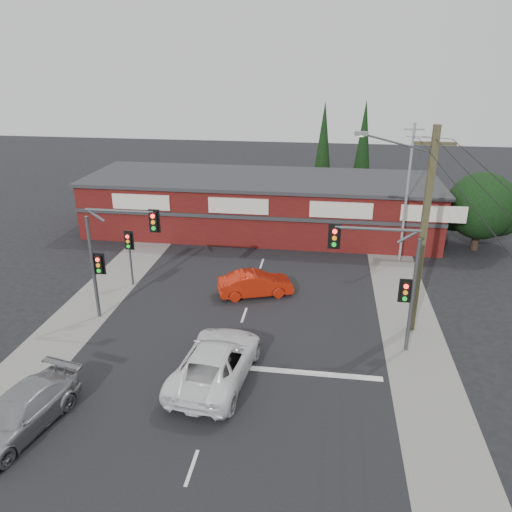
# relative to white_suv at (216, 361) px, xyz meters

# --- Properties ---
(ground) EXTENTS (120.00, 120.00, 0.00)m
(ground) POSITION_rel_white_suv_xyz_m (0.25, 2.40, -0.83)
(ground) COLOR black
(ground) RESTS_ON ground
(road_strip) EXTENTS (14.00, 70.00, 0.01)m
(road_strip) POSITION_rel_white_suv_xyz_m (0.25, 7.40, -0.83)
(road_strip) COLOR black
(road_strip) RESTS_ON ground
(verge_left) EXTENTS (3.00, 70.00, 0.02)m
(verge_left) POSITION_rel_white_suv_xyz_m (-8.25, 7.40, -0.82)
(verge_left) COLOR gray
(verge_left) RESTS_ON ground
(verge_right) EXTENTS (3.00, 70.00, 0.02)m
(verge_right) POSITION_rel_white_suv_xyz_m (8.75, 7.40, -0.82)
(verge_right) COLOR gray
(verge_right) RESTS_ON ground
(stop_line) EXTENTS (6.50, 0.35, 0.01)m
(stop_line) POSITION_rel_white_suv_xyz_m (3.75, 0.90, -0.82)
(stop_line) COLOR silver
(stop_line) RESTS_ON ground
(white_suv) EXTENTS (3.40, 6.27, 1.67)m
(white_suv) POSITION_rel_white_suv_xyz_m (0.00, 0.00, 0.00)
(white_suv) COLOR white
(white_suv) RESTS_ON ground
(silver_suv) EXTENTS (3.09, 5.39, 1.47)m
(silver_suv) POSITION_rel_white_suv_xyz_m (-6.38, -4.07, -0.10)
(silver_suv) COLOR #999B9E
(silver_suv) RESTS_ON ground
(red_sedan) EXTENTS (4.47, 2.80, 1.39)m
(red_sedan) POSITION_rel_white_suv_xyz_m (0.49, 8.08, -0.14)
(red_sedan) COLOR #B91F0B
(red_sedan) RESTS_ON ground
(lane_dashes) EXTENTS (0.12, 44.03, 0.01)m
(lane_dashes) POSITION_rel_white_suv_xyz_m (0.25, 5.61, -0.82)
(lane_dashes) COLOR silver
(lane_dashes) RESTS_ON ground
(shop_building) EXTENTS (27.30, 8.40, 4.22)m
(shop_building) POSITION_rel_white_suv_xyz_m (-0.75, 19.38, 1.30)
(shop_building) COLOR #490F0E
(shop_building) RESTS_ON ground
(tree_cluster) EXTENTS (5.90, 5.10, 5.50)m
(tree_cluster) POSITION_rel_white_suv_xyz_m (14.94, 17.84, 2.06)
(tree_cluster) COLOR #2D2116
(tree_cluster) RESTS_ON ground
(conifer_near) EXTENTS (1.80, 1.80, 9.25)m
(conifer_near) POSITION_rel_white_suv_xyz_m (3.75, 26.40, 4.64)
(conifer_near) COLOR #2D2116
(conifer_near) RESTS_ON ground
(conifer_far) EXTENTS (1.80, 1.80, 9.25)m
(conifer_far) POSITION_rel_white_suv_xyz_m (7.25, 28.40, 4.64)
(conifer_far) COLOR #2D2116
(conifer_far) RESTS_ON ground
(traffic_mast_left) EXTENTS (3.77, 0.27, 5.97)m
(traffic_mast_left) POSITION_rel_white_suv_xyz_m (-6.18, 4.40, 3.09)
(traffic_mast_left) COLOR #47494C
(traffic_mast_left) RESTS_ON ground
(traffic_mast_right) EXTENTS (3.96, 0.27, 5.97)m
(traffic_mast_right) POSITION_rel_white_suv_xyz_m (7.11, 3.40, 3.11)
(traffic_mast_right) COLOR #47494C
(traffic_mast_right) RESTS_ON ground
(pedestal_signal) EXTENTS (0.55, 0.27, 3.38)m
(pedestal_signal) POSITION_rel_white_suv_xyz_m (-6.95, 8.40, 1.57)
(pedestal_signal) COLOR #47494C
(pedestal_signal) RESTS_ON ground
(utility_pole) EXTENTS (4.38, 0.59, 10.00)m
(utility_pole) POSITION_rel_white_suv_xyz_m (8.61, 5.38, 4.56)
(utility_pole) COLOR #4A4629
(utility_pole) RESTS_ON ground
(steel_pole) EXTENTS (1.20, 0.16, 9.00)m
(steel_pole) POSITION_rel_white_suv_xyz_m (9.25, 14.40, 3.87)
(steel_pole) COLOR gray
(steel_pole) RESTS_ON ground
(power_lines) EXTENTS (2.01, 29.00, 1.22)m
(power_lines) POSITION_rel_white_suv_xyz_m (8.72, -0.07, 8.21)
(power_lines) COLOR black
(power_lines) RESTS_ON ground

